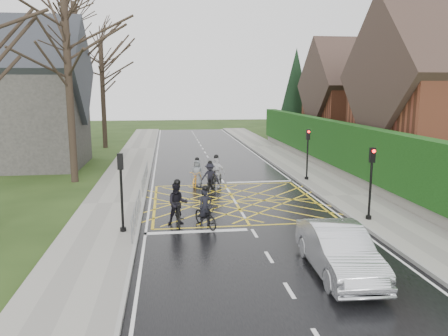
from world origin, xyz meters
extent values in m
plane|color=#1D3110|center=(0.00, 0.00, 0.00)|extent=(120.00, 120.00, 0.00)
cube|color=black|center=(0.00, 0.00, 0.01)|extent=(9.00, 80.00, 0.01)
cube|color=gray|center=(6.00, 0.00, 0.07)|extent=(3.00, 80.00, 0.15)
cube|color=gray|center=(-6.00, 0.00, 0.07)|extent=(3.00, 80.00, 0.15)
cube|color=slate|center=(7.75, 6.00, 0.35)|extent=(0.50, 38.00, 0.70)
cube|color=#13350E|center=(7.75, 6.00, 2.10)|extent=(0.90, 38.00, 2.80)
cube|color=brown|center=(14.75, 18.00, 3.00)|extent=(9.00, 8.00, 6.00)
cube|color=#352720|center=(14.75, 18.00, 5.90)|extent=(9.80, 8.80, 8.80)
cube|color=brown|center=(17.45, 18.00, 8.50)|extent=(0.70, 0.70, 1.60)
cylinder|color=black|center=(10.75, 26.00, 0.60)|extent=(0.50, 0.50, 1.20)
cone|color=black|center=(10.75, 26.00, 5.00)|extent=(4.60, 4.60, 10.00)
cube|color=#2D2B28|center=(-13.50, 12.00, 3.50)|extent=(8.00, 7.00, 7.00)
cube|color=#26282D|center=(-13.50, 12.00, 6.90)|extent=(8.80, 7.80, 7.80)
cylinder|color=black|center=(-9.00, 6.00, 5.50)|extent=(0.44, 0.44, 11.00)
cylinder|color=black|center=(-10.00, 14.00, 6.00)|extent=(0.44, 0.44, 12.00)
cylinder|color=black|center=(-9.30, 22.00, 5.00)|extent=(0.44, 0.44, 10.00)
cylinder|color=slate|center=(-4.65, -3.50, 1.00)|extent=(0.05, 5.00, 0.05)
cylinder|color=slate|center=(-4.65, -3.50, 0.55)|extent=(0.04, 5.00, 0.04)
cylinder|color=slate|center=(-4.65, -6.00, 0.50)|extent=(0.04, 0.04, 1.00)
cylinder|color=slate|center=(-4.65, -1.00, 0.50)|extent=(0.04, 0.04, 1.00)
cylinder|color=slate|center=(-4.65, 4.00, 1.00)|extent=(0.05, 6.00, 0.05)
cylinder|color=slate|center=(-4.65, 4.00, 0.55)|extent=(0.04, 6.00, 0.04)
cylinder|color=slate|center=(-4.65, 1.00, 0.50)|extent=(0.04, 0.04, 1.00)
cylinder|color=slate|center=(-4.65, 7.00, 0.50)|extent=(0.04, 0.04, 1.00)
cylinder|color=black|center=(5.10, 4.20, 1.50)|extent=(0.10, 0.10, 3.00)
cylinder|color=black|center=(5.10, 4.20, 0.15)|extent=(0.24, 0.24, 0.30)
cube|color=black|center=(5.10, 4.20, 2.90)|extent=(0.22, 0.16, 0.62)
sphere|color=#FF0C0C|center=(5.10, 4.08, 3.08)|extent=(0.14, 0.14, 0.14)
cylinder|color=black|center=(5.10, -4.20, 1.50)|extent=(0.10, 0.10, 3.00)
cylinder|color=black|center=(5.10, -4.20, 0.15)|extent=(0.24, 0.24, 0.30)
cube|color=black|center=(5.10, -4.20, 2.90)|extent=(0.22, 0.16, 0.62)
sphere|color=#FF0C0C|center=(5.10, -4.32, 3.08)|extent=(0.14, 0.14, 0.14)
cylinder|color=black|center=(-5.10, -4.50, 1.50)|extent=(0.10, 0.10, 3.00)
cylinder|color=black|center=(-5.10, -4.50, 0.15)|extent=(0.24, 0.24, 0.30)
cube|color=black|center=(-5.10, -4.50, 2.90)|extent=(0.22, 0.16, 0.62)
sphere|color=#FF0C0C|center=(-5.10, -4.38, 3.08)|extent=(0.14, 0.14, 0.14)
imported|color=black|center=(-1.83, -3.92, 0.47)|extent=(1.26, 1.89, 0.94)
imported|color=black|center=(-1.83, -3.82, 0.80)|extent=(0.68, 0.58, 1.59)
sphere|color=black|center=(-1.83, -3.82, 1.61)|extent=(0.25, 0.25, 0.25)
imported|color=black|center=(-2.95, -3.47, 0.58)|extent=(0.65, 1.96, 1.16)
imported|color=black|center=(-2.95, -3.37, 0.89)|extent=(0.90, 0.72, 1.78)
sphere|color=black|center=(-2.95, -3.37, 1.80)|extent=(0.28, 0.28, 0.28)
imported|color=black|center=(-0.99, 2.69, 0.45)|extent=(0.97, 1.82, 0.91)
imported|color=black|center=(-0.99, 2.79, 0.77)|extent=(1.10, 0.78, 1.54)
sphere|color=black|center=(-0.99, 2.79, 1.56)|extent=(0.24, 0.24, 0.24)
imported|color=black|center=(-0.56, 3.31, 0.57)|extent=(1.26, 1.97, 1.15)
imported|color=silver|center=(-0.56, 3.41, 0.88)|extent=(1.11, 0.81, 1.76)
sphere|color=black|center=(-0.56, 3.41, 1.78)|extent=(0.28, 0.28, 0.28)
imported|color=orange|center=(-1.63, 3.78, 0.46)|extent=(1.15, 1.85, 0.92)
imported|color=#575C5F|center=(-1.63, 3.88, 0.78)|extent=(0.88, 0.72, 1.56)
sphere|color=black|center=(-1.63, 3.88, 1.58)|extent=(0.24, 0.24, 0.24)
imported|color=silver|center=(1.81, -9.02, 0.74)|extent=(1.75, 4.57, 1.49)
camera|label=1|loc=(-3.31, -21.13, 5.59)|focal=35.00mm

